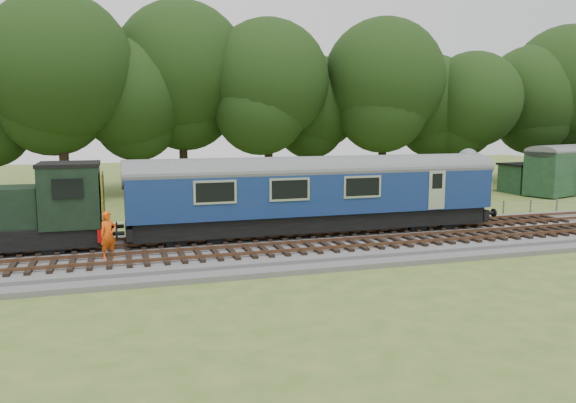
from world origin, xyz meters
name	(u,v)px	position (x,y,z in m)	size (l,w,h in m)	color
ground	(271,250)	(0.00, 0.00, 0.00)	(120.00, 120.00, 0.00)	#436926
ballast	(271,246)	(0.00, 0.00, 0.17)	(70.00, 7.00, 0.35)	#4C4C4F
track_north	(264,235)	(0.00, 1.40, 0.42)	(67.20, 2.40, 0.21)	black
track_south	(281,249)	(0.00, -1.60, 0.42)	(67.20, 2.40, 0.21)	black
fence	(249,232)	(0.00, 4.50, 0.00)	(64.00, 0.12, 1.00)	#6B6054
tree_line	(201,193)	(0.00, 22.00, 0.00)	(70.00, 8.00, 18.00)	black
dmu_railcar	(317,188)	(2.67, 1.40, 2.61)	(18.05, 2.86, 3.88)	black
shunter_loco	(2,214)	(-11.25, 1.40, 1.97)	(8.91, 2.60, 3.38)	black
worker	(108,235)	(-7.03, -0.93, 1.30)	(0.70, 0.46, 1.91)	#FF530D
shed	(522,178)	(25.31, 14.23, 1.23)	(3.11, 3.11, 2.42)	#183522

